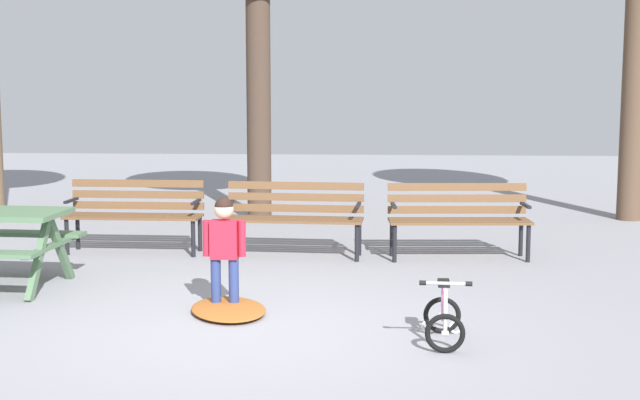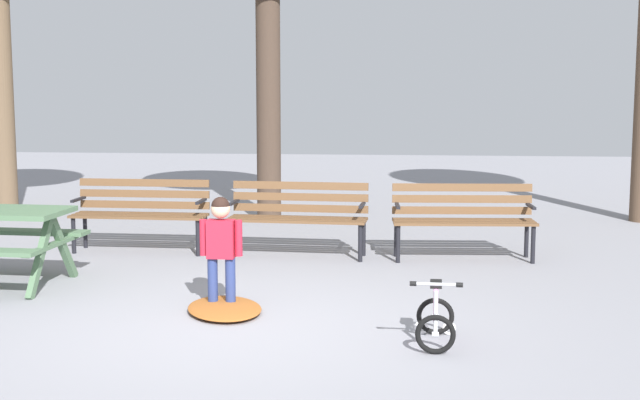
{
  "view_description": "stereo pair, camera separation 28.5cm",
  "coord_description": "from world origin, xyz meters",
  "px_view_note": "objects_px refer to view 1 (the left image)",
  "views": [
    {
      "loc": [
        1.12,
        -6.94,
        1.98
      ],
      "look_at": [
        0.59,
        1.67,
        0.85
      ],
      "focal_mm": 49.52,
      "sensor_mm": 36.0,
      "label": 1
    },
    {
      "loc": [
        1.41,
        -6.91,
        1.98
      ],
      "look_at": [
        0.59,
        1.67,
        0.85
      ],
      "focal_mm": 49.52,
      "sensor_mm": 36.0,
      "label": 2
    }
  ],
  "objects_px": {
    "park_bench_far_left": "(135,209)",
    "kids_bicycle": "(444,317)",
    "child_standing": "(224,244)",
    "park_bench_right": "(458,214)",
    "park_bench_left": "(294,212)"
  },
  "relations": [
    {
      "from": "park_bench_right",
      "to": "kids_bicycle",
      "type": "xyz_separation_m",
      "value": [
        -0.42,
        -3.4,
        -0.31
      ]
    },
    {
      "from": "park_bench_right",
      "to": "child_standing",
      "type": "bearing_deg",
      "value": -132.41
    },
    {
      "from": "kids_bicycle",
      "to": "park_bench_far_left",
      "type": "bearing_deg",
      "value": 133.7
    },
    {
      "from": "child_standing",
      "to": "park_bench_right",
      "type": "bearing_deg",
      "value": 47.59
    },
    {
      "from": "park_bench_left",
      "to": "child_standing",
      "type": "relative_size",
      "value": 1.62
    },
    {
      "from": "park_bench_far_left",
      "to": "park_bench_right",
      "type": "distance_m",
      "value": 3.79
    },
    {
      "from": "park_bench_right",
      "to": "park_bench_left",
      "type": "bearing_deg",
      "value": 179.9
    },
    {
      "from": "park_bench_right",
      "to": "child_standing",
      "type": "xyz_separation_m",
      "value": [
        -2.28,
        -2.49,
        0.08
      ]
    },
    {
      "from": "park_bench_far_left",
      "to": "kids_bicycle",
      "type": "xyz_separation_m",
      "value": [
        3.37,
        -3.53,
        -0.31
      ]
    },
    {
      "from": "park_bench_far_left",
      "to": "child_standing",
      "type": "height_order",
      "value": "child_standing"
    },
    {
      "from": "park_bench_far_left",
      "to": "park_bench_right",
      "type": "xyz_separation_m",
      "value": [
        3.79,
        -0.13,
        0.0
      ]
    },
    {
      "from": "park_bench_far_left",
      "to": "park_bench_right",
      "type": "height_order",
      "value": "same"
    },
    {
      "from": "child_standing",
      "to": "kids_bicycle",
      "type": "bearing_deg",
      "value": -25.98
    },
    {
      "from": "park_bench_left",
      "to": "park_bench_far_left",
      "type": "bearing_deg",
      "value": 176.23
    },
    {
      "from": "park_bench_left",
      "to": "kids_bicycle",
      "type": "xyz_separation_m",
      "value": [
        1.47,
        -3.4,
        -0.31
      ]
    }
  ]
}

